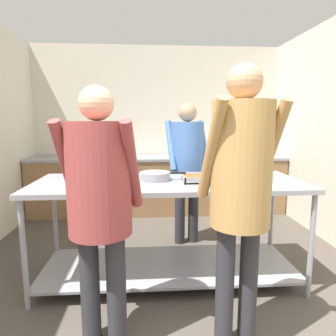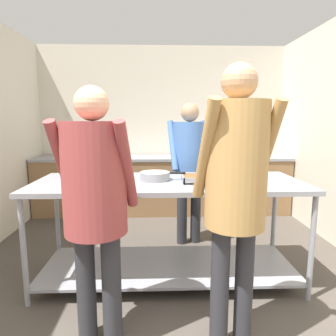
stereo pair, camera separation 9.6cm
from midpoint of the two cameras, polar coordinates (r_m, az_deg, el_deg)
The scene contains 11 objects.
wall_rear at distance 5.06m, azimuth -2.60°, elevation 7.52°, with size 4.10×0.06×2.65m.
back_counter at distance 4.79m, azimuth -2.42°, elevation -3.13°, with size 3.94×0.65×0.89m.
serving_counter at distance 2.75m, azimuth -0.86°, elevation -8.63°, with size 2.37×0.89×0.93m.
serving_tray_vegetables at distance 2.52m, azimuth -13.98°, elevation -2.86°, with size 0.44×0.33×0.05m.
sauce_pan at distance 2.70m, azimuth -3.46°, elevation -1.48°, with size 0.41×0.27×0.07m.
serving_tray_roast at distance 2.67m, azimuth 5.95°, elevation -1.98°, with size 0.39×0.26×0.05m.
plate_stack at distance 2.89m, azimuth 12.47°, elevation -1.33°, with size 0.26×0.26×0.05m.
guest_serving_left at distance 1.92m, azimuth -14.31°, elevation -4.55°, with size 0.54×0.40×1.67m.
guest_serving_right at distance 1.85m, azimuth 12.25°, elevation -2.17°, with size 0.51×0.41×1.79m.
cook_behind_counter at distance 3.49m, azimuth 2.88°, elevation 1.72°, with size 0.52×0.40×1.66m.
water_bottle at distance 4.85m, azimuth 7.81°, elevation 3.64°, with size 0.07×0.07×0.25m.
Camera 1 is at (-0.18, -1.01, 1.46)m, focal length 32.00 mm.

